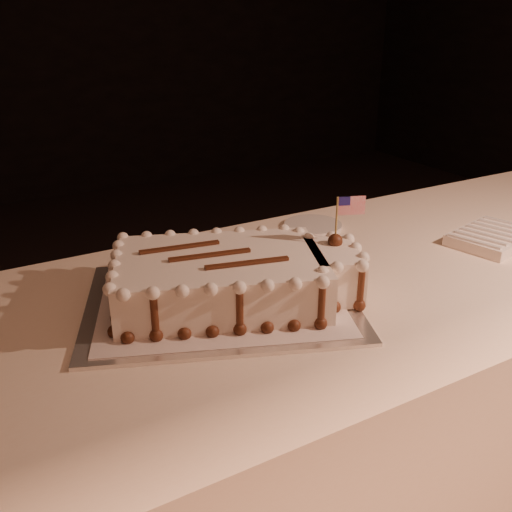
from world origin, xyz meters
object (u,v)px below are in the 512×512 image
side_plate (313,226)px  cake_board (221,302)px  sheet_cake (235,277)px  napkin_stack (491,238)px  banquet_table (359,402)px

side_plate → cake_board: bearing=-147.0°
sheet_cake → napkin_stack: size_ratio=2.24×
banquet_table → napkin_stack: bearing=-5.2°
sheet_cake → cake_board: bearing=158.5°
banquet_table → napkin_stack: napkin_stack is taller
napkin_stack → side_plate: size_ratio=1.52×
banquet_table → napkin_stack: (0.36, -0.03, 0.39)m
cake_board → napkin_stack: napkin_stack is taller
banquet_table → cake_board: (-0.37, 0.01, 0.38)m
cake_board → side_plate: 0.48m
napkin_stack → side_plate: 0.45m
side_plate → banquet_table: bearing=-96.8°
cake_board → napkin_stack: size_ratio=2.25×
cake_board → side_plate: size_ratio=3.42×
banquet_table → cake_board: 0.53m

